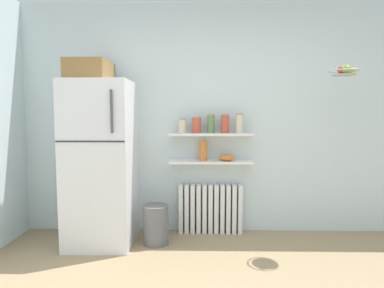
{
  "coord_description": "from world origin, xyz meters",
  "views": [
    {
      "loc": [
        -0.21,
        -1.78,
        1.35
      ],
      "look_at": [
        -0.27,
        1.6,
        1.05
      ],
      "focal_mm": 31.01,
      "sensor_mm": 36.0,
      "label": 1
    }
  ],
  "objects_px": {
    "storage_jar_1": "(197,125)",
    "storage_jar_4": "(239,123)",
    "radiator": "(210,209)",
    "refrigerator": "(101,159)",
    "storage_jar_2": "(211,123)",
    "storage_jar_0": "(182,126)",
    "shelf_bowl": "(227,157)",
    "hanging_fruit_basket": "(344,71)",
    "storage_jar_3": "(225,123)",
    "vase": "(203,151)",
    "trash_bin": "(156,224)"
  },
  "relations": [
    {
      "from": "storage_jar_1",
      "to": "storage_jar_4",
      "type": "height_order",
      "value": "storage_jar_4"
    },
    {
      "from": "radiator",
      "to": "storage_jar_4",
      "type": "relative_size",
      "value": 3.24
    },
    {
      "from": "refrigerator",
      "to": "storage_jar_4",
      "type": "xyz_separation_m",
      "value": [
        1.47,
        0.25,
        0.36
      ]
    },
    {
      "from": "storage_jar_1",
      "to": "storage_jar_2",
      "type": "xyz_separation_m",
      "value": [
        0.16,
        0.0,
        0.01
      ]
    },
    {
      "from": "storage_jar_0",
      "to": "shelf_bowl",
      "type": "xyz_separation_m",
      "value": [
        0.5,
        0.0,
        -0.35
      ]
    },
    {
      "from": "storage_jar_0",
      "to": "storage_jar_2",
      "type": "xyz_separation_m",
      "value": [
        0.32,
        0.0,
        0.02
      ]
    },
    {
      "from": "storage_jar_2",
      "to": "shelf_bowl",
      "type": "xyz_separation_m",
      "value": [
        0.18,
        0.0,
        -0.38
      ]
    },
    {
      "from": "storage_jar_4",
      "to": "hanging_fruit_basket",
      "type": "height_order",
      "value": "hanging_fruit_basket"
    },
    {
      "from": "refrigerator",
      "to": "storage_jar_0",
      "type": "relative_size",
      "value": 11.41
    },
    {
      "from": "storage_jar_3",
      "to": "vase",
      "type": "xyz_separation_m",
      "value": [
        -0.24,
        0.0,
        -0.3
      ]
    },
    {
      "from": "hanging_fruit_basket",
      "to": "storage_jar_4",
      "type": "bearing_deg",
      "value": 159.68
    },
    {
      "from": "storage_jar_1",
      "to": "vase",
      "type": "xyz_separation_m",
      "value": [
        0.07,
        0.0,
        -0.29
      ]
    },
    {
      "from": "storage_jar_1",
      "to": "storage_jar_3",
      "type": "xyz_separation_m",
      "value": [
        0.32,
        0.0,
        0.02
      ]
    },
    {
      "from": "refrigerator",
      "to": "storage_jar_4",
      "type": "height_order",
      "value": "refrigerator"
    },
    {
      "from": "radiator",
      "to": "storage_jar_2",
      "type": "distance_m",
      "value": 0.98
    },
    {
      "from": "storage_jar_0",
      "to": "shelf_bowl",
      "type": "bearing_deg",
      "value": 0.0
    },
    {
      "from": "radiator",
      "to": "storage_jar_1",
      "type": "distance_m",
      "value": 0.97
    },
    {
      "from": "refrigerator",
      "to": "trash_bin",
      "type": "distance_m",
      "value": 0.9
    },
    {
      "from": "shelf_bowl",
      "to": "storage_jar_1",
      "type": "bearing_deg",
      "value": 180.0
    },
    {
      "from": "vase",
      "to": "storage_jar_1",
      "type": "bearing_deg",
      "value": 180.0
    },
    {
      "from": "storage_jar_0",
      "to": "storage_jar_2",
      "type": "relative_size",
      "value": 0.77
    },
    {
      "from": "storage_jar_1",
      "to": "shelf_bowl",
      "type": "xyz_separation_m",
      "value": [
        0.34,
        0.0,
        -0.36
      ]
    },
    {
      "from": "vase",
      "to": "shelf_bowl",
      "type": "height_order",
      "value": "vase"
    },
    {
      "from": "storage_jar_0",
      "to": "storage_jar_4",
      "type": "xyz_separation_m",
      "value": [
        0.63,
        0.0,
        0.03
      ]
    },
    {
      "from": "storage_jar_1",
      "to": "hanging_fruit_basket",
      "type": "bearing_deg",
      "value": -13.99
    },
    {
      "from": "storage_jar_2",
      "to": "storage_jar_4",
      "type": "height_order",
      "value": "storage_jar_4"
    },
    {
      "from": "vase",
      "to": "trash_bin",
      "type": "relative_size",
      "value": 0.55
    },
    {
      "from": "trash_bin",
      "to": "vase",
      "type": "bearing_deg",
      "value": 31.62
    },
    {
      "from": "storage_jar_3",
      "to": "shelf_bowl",
      "type": "distance_m",
      "value": 0.38
    },
    {
      "from": "shelf_bowl",
      "to": "hanging_fruit_basket",
      "type": "relative_size",
      "value": 0.62
    },
    {
      "from": "radiator",
      "to": "storage_jar_4",
      "type": "distance_m",
      "value": 1.03
    },
    {
      "from": "radiator",
      "to": "storage_jar_0",
      "type": "xyz_separation_m",
      "value": [
        -0.32,
        -0.03,
        0.95
      ]
    },
    {
      "from": "trash_bin",
      "to": "hanging_fruit_basket",
      "type": "distance_m",
      "value": 2.44
    },
    {
      "from": "storage_jar_4",
      "to": "radiator",
      "type": "bearing_deg",
      "value": 174.57
    },
    {
      "from": "storage_jar_3",
      "to": "hanging_fruit_basket",
      "type": "distance_m",
      "value": 1.3
    },
    {
      "from": "storage_jar_2",
      "to": "hanging_fruit_basket",
      "type": "xyz_separation_m",
      "value": [
        1.29,
        -0.36,
        0.52
      ]
    },
    {
      "from": "storage_jar_4",
      "to": "trash_bin",
      "type": "distance_m",
      "value": 1.42
    },
    {
      "from": "shelf_bowl",
      "to": "storage_jar_2",
      "type": "bearing_deg",
      "value": 180.0
    },
    {
      "from": "storage_jar_2",
      "to": "storage_jar_4",
      "type": "xyz_separation_m",
      "value": [
        0.32,
        0.0,
        0.0
      ]
    },
    {
      "from": "storage_jar_0",
      "to": "vase",
      "type": "height_order",
      "value": "storage_jar_0"
    },
    {
      "from": "storage_jar_0",
      "to": "shelf_bowl",
      "type": "distance_m",
      "value": 0.61
    },
    {
      "from": "refrigerator",
      "to": "trash_bin",
      "type": "height_order",
      "value": "refrigerator"
    },
    {
      "from": "storage_jar_4",
      "to": "vase",
      "type": "distance_m",
      "value": 0.5
    },
    {
      "from": "storage_jar_2",
      "to": "vase",
      "type": "xyz_separation_m",
      "value": [
        -0.08,
        0.0,
        -0.3
      ]
    },
    {
      "from": "radiator",
      "to": "hanging_fruit_basket",
      "type": "relative_size",
      "value": 2.58
    },
    {
      "from": "trash_bin",
      "to": "storage_jar_2",
      "type": "bearing_deg",
      "value": 27.74
    },
    {
      "from": "storage_jar_3",
      "to": "trash_bin",
      "type": "bearing_deg",
      "value": -157.52
    },
    {
      "from": "storage_jar_0",
      "to": "storage_jar_4",
      "type": "bearing_deg",
      "value": 0.0
    },
    {
      "from": "storage_jar_1",
      "to": "trash_bin",
      "type": "distance_m",
      "value": 1.16
    },
    {
      "from": "vase",
      "to": "hanging_fruit_basket",
      "type": "height_order",
      "value": "hanging_fruit_basket"
    }
  ]
}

